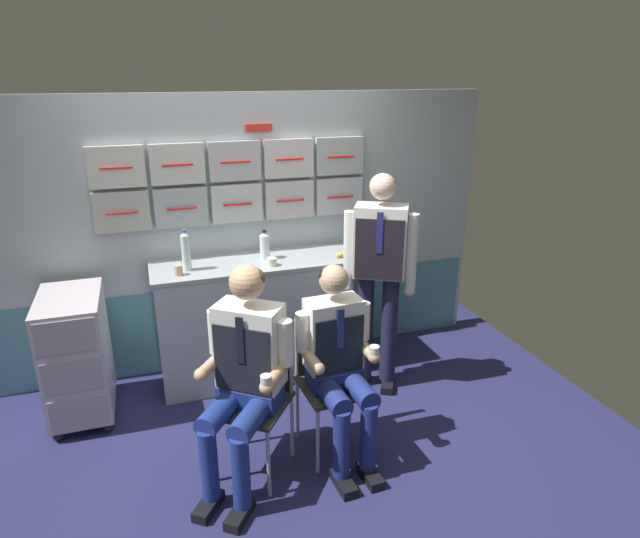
{
  "coord_description": "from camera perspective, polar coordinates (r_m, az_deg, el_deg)",
  "views": [
    {
      "loc": [
        -0.63,
        -2.7,
        2.29
      ],
      "look_at": [
        0.37,
        0.29,
        1.13
      ],
      "focal_mm": 30.4,
      "sensor_mm": 36.0,
      "label": 1
    }
  ],
  "objects": [
    {
      "name": "ground",
      "position": [
        3.61,
        -4.33,
        -19.71
      ],
      "size": [
        4.8,
        4.8,
        0.04
      ],
      "primitive_type": "cube",
      "color": "#22244E"
    },
    {
      "name": "sparkling_bottle_green",
      "position": [
        3.94,
        -13.94,
        1.84
      ],
      "size": [
        0.06,
        0.06,
        0.3
      ],
      "color": "silver",
      "rests_on": "galley_counter"
    },
    {
      "name": "folding_chair_center",
      "position": [
        3.46,
        0.87,
        -10.25
      ],
      "size": [
        0.42,
        0.43,
        0.87
      ],
      "color": "#A8AAAF",
      "rests_on": "ground"
    },
    {
      "name": "folding_chair_left",
      "position": [
        3.31,
        -6.57,
        -11.89
      ],
      "size": [
        0.56,
        0.56,
        0.87
      ],
      "color": "#A8AAAF",
      "rests_on": "ground"
    },
    {
      "name": "coffee_cup_white",
      "position": [
        3.97,
        -5.1,
        0.79
      ],
      "size": [
        0.07,
        0.07,
        0.06
      ],
      "color": "silver",
      "rests_on": "galley_counter"
    },
    {
      "name": "galley_counter",
      "position": [
        4.28,
        -5.94,
        -5.07
      ],
      "size": [
        1.64,
        0.53,
        0.95
      ],
      "color": "#A8B1B7",
      "rests_on": "ground"
    },
    {
      "name": "water_bottle_clear",
      "position": [
        4.1,
        -5.84,
        2.49
      ],
      "size": [
        0.07,
        0.07,
        0.23
      ],
      "color": "silver",
      "rests_on": "galley_counter"
    },
    {
      "name": "crew_member_left",
      "position": [
        3.09,
        -7.96,
        -10.31
      ],
      "size": [
        0.64,
        0.69,
        1.32
      ],
      "color": "black",
      "rests_on": "ground"
    },
    {
      "name": "crew_member_standing",
      "position": [
        3.9,
        6.27,
        0.24
      ],
      "size": [
        0.47,
        0.38,
        1.64
      ],
      "color": "black",
      "rests_on": "ground"
    },
    {
      "name": "coffee_cup_spare",
      "position": [
        3.89,
        -14.69,
        -0.09
      ],
      "size": [
        0.06,
        0.06,
        0.07
      ],
      "color": "tan",
      "rests_on": "galley_counter"
    },
    {
      "name": "snack_banana",
      "position": [
        4.16,
        2.55,
        1.61
      ],
      "size": [
        0.17,
        0.1,
        0.04
      ],
      "color": "yellow",
      "rests_on": "galley_counter"
    },
    {
      "name": "service_trolley",
      "position": [
        4.09,
        -24.24,
        -8.07
      ],
      "size": [
        0.4,
        0.65,
        0.89
      ],
      "color": "black",
      "rests_on": "ground"
    },
    {
      "name": "galley_bulkhead",
      "position": [
        4.3,
        -9.18,
        3.54
      ],
      "size": [
        4.2,
        0.14,
        2.15
      ],
      "color": "#ACB7C2",
      "rests_on": "ground"
    },
    {
      "name": "crew_member_center",
      "position": [
        3.26,
        2.02,
        -9.41
      ],
      "size": [
        0.47,
        0.59,
        1.25
      ],
      "color": "black",
      "rests_on": "ground"
    }
  ]
}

